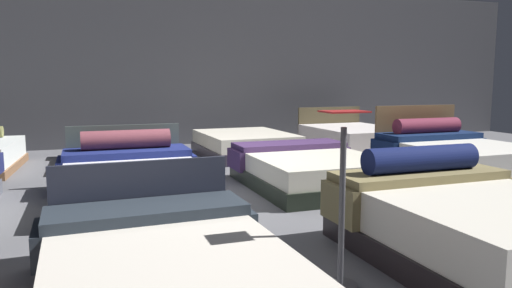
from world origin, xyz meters
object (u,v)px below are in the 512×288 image
object	(u,v)px
bed_10	(245,145)
bed_11	(354,139)
bed_1	(165,271)
price_sign	(342,220)
bed_2	(471,224)
bed_6	(309,169)
bed_9	(116,150)
bed_5	(132,178)
bed_7	(456,156)

from	to	relation	value
bed_10	bed_11	size ratio (longest dim) A/B	0.96
bed_1	bed_10	xyz separation A→B (m)	(2.26, 5.42, 0.02)
bed_11	price_sign	size ratio (longest dim) A/B	1.82
price_sign	bed_11	bearing A→B (deg)	58.47
bed_2	bed_10	xyz separation A→B (m)	(-0.07, 5.48, -0.07)
bed_1	bed_6	xyz separation A→B (m)	(2.28, 2.71, 0.02)
bed_6	price_sign	bearing A→B (deg)	-112.35
bed_9	bed_11	size ratio (longest dim) A/B	0.96
bed_10	bed_1	bearing A→B (deg)	-114.83
bed_1	bed_9	world-z (taller)	bed_1
bed_10	price_sign	size ratio (longest dim) A/B	1.74
bed_1	bed_5	xyz separation A→B (m)	(0.01, 2.71, 0.06)
bed_1	bed_9	xyz separation A→B (m)	(-0.03, 5.45, 0.02)
bed_11	bed_7	bearing A→B (deg)	-90.49
bed_2	bed_5	bearing A→B (deg)	129.14
bed_1	bed_2	size ratio (longest dim) A/B	1.10
bed_1	bed_2	xyz separation A→B (m)	(2.33, -0.05, 0.08)
bed_6	price_sign	distance (m)	3.11
bed_1	bed_5	bearing A→B (deg)	87.51
bed_2	bed_11	xyz separation A→B (m)	(2.23, 5.47, -0.04)
bed_2	bed_5	size ratio (longest dim) A/B	0.96
bed_9	bed_10	xyz separation A→B (m)	(2.30, -0.03, -0.00)
bed_9	price_sign	size ratio (longest dim) A/B	1.75
bed_2	bed_9	distance (m)	5.99
bed_10	price_sign	bearing A→B (deg)	-103.59
bed_5	bed_2	bearing A→B (deg)	-51.06
bed_6	bed_11	distance (m)	3.54
bed_9	bed_11	xyz separation A→B (m)	(4.60, -0.04, 0.02)
bed_7	bed_1	bearing A→B (deg)	-151.04
bed_2	bed_5	xyz separation A→B (m)	(-2.32, 2.77, -0.02)
bed_1	bed_2	world-z (taller)	bed_2
bed_6	bed_1	bearing A→B (deg)	-130.78
bed_5	bed_7	size ratio (longest dim) A/B	0.98
bed_7	bed_9	xyz separation A→B (m)	(-4.67, 2.76, -0.06)
bed_2	bed_5	world-z (taller)	bed_2
bed_6	bed_11	xyz separation A→B (m)	(2.29, 2.71, 0.01)
bed_1	bed_7	distance (m)	5.36
bed_5	bed_7	bearing A→B (deg)	-1.26
bed_9	price_sign	world-z (taller)	price_sign
bed_11	bed_10	bearing A→B (deg)	177.69
bed_7	bed_11	bearing A→B (deg)	90.46
bed_11	price_sign	distance (m)	6.56
bed_2	bed_1	bearing A→B (deg)	177.88
bed_2	bed_7	world-z (taller)	bed_7
bed_9	bed_10	size ratio (longest dim) A/B	1.01
bed_2	price_sign	size ratio (longest dim) A/B	1.67
bed_2	bed_11	distance (m)	5.91
bed_7	bed_9	world-z (taller)	bed_7
bed_9	price_sign	xyz separation A→B (m)	(1.17, -5.63, 0.25)
bed_6	bed_11	size ratio (longest dim) A/B	0.98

